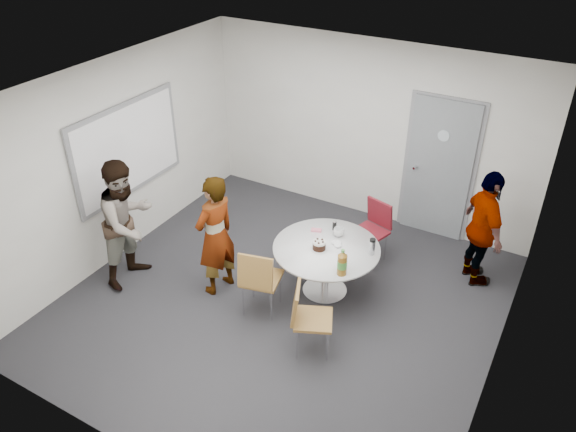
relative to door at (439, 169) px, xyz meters
The scene contains 15 objects.
floor 2.90m from the door, 113.90° to the right, with size 5.00×5.00×0.00m, color black.
ceiling 3.19m from the door, 113.90° to the right, with size 5.00×5.00×0.00m, color silver.
wall_back 1.15m from the door, behind, with size 5.00×5.00×0.00m, color silver.
wall_left 4.38m from the door, 145.41° to the right, with size 5.00×5.00×0.00m, color silver.
wall_right 2.87m from the door, 60.57° to the right, with size 5.00×5.00×0.00m, color silver.
wall_front 5.11m from the door, 102.45° to the right, with size 5.00×5.00×0.00m, color silver.
door is the anchor object (origin of this frame).
whiteboard 4.25m from the door, 147.34° to the right, with size 0.04×1.90×1.25m.
table 2.20m from the door, 109.16° to the right, with size 1.31×1.31×1.02m.
chair_near_left 3.09m from the door, 113.83° to the right, with size 0.53×0.56×0.92m.
chair_near_right 3.12m from the door, 99.11° to the right, with size 0.57×0.55×0.86m.
chair_far 1.27m from the door, 115.63° to the right, with size 0.52×0.55×0.87m.
person_main 3.28m from the door, 126.56° to the right, with size 0.59×0.38×1.61m, color #A5C6EA.
person_left 4.26m from the door, 135.75° to the right, with size 0.82×0.64×1.69m, color white.
person_right 1.23m from the door, 45.32° to the right, with size 0.93×0.39×1.58m, color black.
Camera 1 is at (2.70, -4.64, 4.62)m, focal length 35.00 mm.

